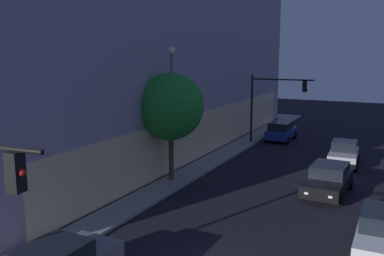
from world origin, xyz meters
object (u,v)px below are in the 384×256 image
object	(u,v)px
traffic_light_far_corner	(272,97)
car_black	(328,179)
car_silver	(344,154)
modern_building	(85,26)
street_lamp_sidewalk	(172,97)
car_white	(383,234)
car_blue	(281,131)
sidewalk_tree	(170,107)

from	to	relation	value
traffic_light_far_corner	car_black	distance (m)	13.03
car_silver	modern_building	bearing A→B (deg)	93.60
modern_building	street_lamp_sidewalk	distance (m)	15.29
modern_building	car_white	size ratio (longest dim) A/B	9.26
car_black	car_silver	xyz separation A→B (m)	(6.73, 0.01, 0.00)
car_black	car_blue	distance (m)	14.54
car_white	car_silver	bearing A→B (deg)	12.72
sidewalk_tree	car_silver	world-z (taller)	sidewalk_tree
car_silver	car_blue	distance (m)	8.88
modern_building	car_blue	bearing A→B (deg)	-62.82
modern_building	car_black	xyz separation A→B (m)	(-5.39, -21.31, -9.15)
modern_building	car_white	bearing A→B (deg)	-116.26
traffic_light_far_corner	car_black	bearing A→B (deg)	-149.58
traffic_light_far_corner	car_silver	bearing A→B (deg)	-123.07
car_white	car_black	bearing A→B (deg)	24.42
car_silver	car_black	bearing A→B (deg)	-179.88
modern_building	car_silver	world-z (taller)	modern_building
modern_building	car_blue	size ratio (longest dim) A/B	9.18
street_lamp_sidewalk	car_blue	world-z (taller)	street_lamp_sidewalk
street_lamp_sidewalk	car_white	size ratio (longest dim) A/B	1.85
car_white	car_silver	size ratio (longest dim) A/B	1.04
traffic_light_far_corner	car_white	size ratio (longest dim) A/B	1.35
sidewalk_tree	car_black	bearing A→B (deg)	-77.33
car_white	car_blue	size ratio (longest dim) A/B	0.99
street_lamp_sidewalk	traffic_light_far_corner	bearing A→B (deg)	-10.55
street_lamp_sidewalk	modern_building	bearing A→B (deg)	59.95
modern_building	sidewalk_tree	xyz separation A→B (m)	(-7.37, -12.50, -5.39)
sidewalk_tree	car_silver	bearing A→B (deg)	-45.27
car_white	car_black	size ratio (longest dim) A/B	0.88
street_lamp_sidewalk	sidewalk_tree	distance (m)	0.54
modern_building	car_black	distance (m)	23.80
car_white	car_blue	bearing A→B (deg)	24.70
car_blue	sidewalk_tree	bearing A→B (deg)	169.92
car_blue	car_silver	bearing A→B (deg)	-136.70
street_lamp_sidewalk	car_silver	world-z (taller)	street_lamp_sidewalk
car_black	car_blue	size ratio (longest dim) A/B	1.12
sidewalk_tree	car_white	xyz separation A→B (m)	(-4.62, -11.80, -3.68)
car_white	car_silver	xyz separation A→B (m)	(13.33, 3.01, -0.07)
street_lamp_sidewalk	car_silver	size ratio (longest dim) A/B	1.93
street_lamp_sidewalk	sidewalk_tree	xyz separation A→B (m)	(-0.11, 0.04, -0.52)
car_silver	car_blue	bearing A→B (deg)	43.30
sidewalk_tree	car_blue	bearing A→B (deg)	-10.08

